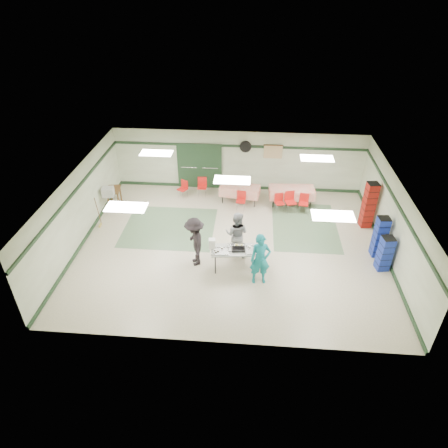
# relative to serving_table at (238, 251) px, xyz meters

# --- Properties ---
(floor) EXTENTS (11.00, 11.00, 0.00)m
(floor) POSITION_rel_serving_table_xyz_m (-0.31, 1.25, -0.71)
(floor) COLOR beige
(floor) RESTS_ON ground
(ceiling) EXTENTS (11.00, 11.00, 0.00)m
(ceiling) POSITION_rel_serving_table_xyz_m (-0.31, 1.25, 1.99)
(ceiling) COLOR silver
(ceiling) RESTS_ON wall_back
(wall_back) EXTENTS (11.00, 0.00, 11.00)m
(wall_back) POSITION_rel_serving_table_xyz_m (-0.31, 5.75, 0.64)
(wall_back) COLOR silver
(wall_back) RESTS_ON floor
(wall_front) EXTENTS (11.00, 0.00, 11.00)m
(wall_front) POSITION_rel_serving_table_xyz_m (-0.31, -3.25, 0.64)
(wall_front) COLOR silver
(wall_front) RESTS_ON floor
(wall_left) EXTENTS (0.00, 9.00, 9.00)m
(wall_left) POSITION_rel_serving_table_xyz_m (-5.81, 1.25, 0.64)
(wall_left) COLOR silver
(wall_left) RESTS_ON floor
(wall_right) EXTENTS (0.00, 9.00, 9.00)m
(wall_right) POSITION_rel_serving_table_xyz_m (5.19, 1.25, 0.64)
(wall_right) COLOR silver
(wall_right) RESTS_ON floor
(trim_back) EXTENTS (11.00, 0.06, 0.10)m
(trim_back) POSITION_rel_serving_table_xyz_m (-0.31, 5.72, 1.34)
(trim_back) COLOR #1E3720
(trim_back) RESTS_ON wall_back
(baseboard_back) EXTENTS (11.00, 0.06, 0.12)m
(baseboard_back) POSITION_rel_serving_table_xyz_m (-0.31, 5.72, -0.65)
(baseboard_back) COLOR #1E3720
(baseboard_back) RESTS_ON floor
(trim_left) EXTENTS (0.06, 9.00, 0.10)m
(trim_left) POSITION_rel_serving_table_xyz_m (-5.78, 1.25, 1.34)
(trim_left) COLOR #1E3720
(trim_left) RESTS_ON wall_back
(baseboard_left) EXTENTS (0.06, 9.00, 0.12)m
(baseboard_left) POSITION_rel_serving_table_xyz_m (-5.78, 1.25, -0.65)
(baseboard_left) COLOR #1E3720
(baseboard_left) RESTS_ON floor
(trim_right) EXTENTS (0.06, 9.00, 0.10)m
(trim_right) POSITION_rel_serving_table_xyz_m (5.16, 1.25, 1.34)
(trim_right) COLOR #1E3720
(trim_right) RESTS_ON wall_back
(baseboard_right) EXTENTS (0.06, 9.00, 0.12)m
(baseboard_right) POSITION_rel_serving_table_xyz_m (5.16, 1.25, -0.65)
(baseboard_right) COLOR #1E3720
(baseboard_right) RESTS_ON floor
(green_patch_a) EXTENTS (3.50, 3.00, 0.01)m
(green_patch_a) POSITION_rel_serving_table_xyz_m (-2.81, 2.25, -0.71)
(green_patch_a) COLOR #5F7B5A
(green_patch_a) RESTS_ON floor
(green_patch_b) EXTENTS (2.50, 3.50, 0.01)m
(green_patch_b) POSITION_rel_serving_table_xyz_m (2.49, 2.75, -0.71)
(green_patch_b) COLOR #5F7B5A
(green_patch_b) RESTS_ON floor
(double_door_left) EXTENTS (0.90, 0.06, 2.10)m
(double_door_left) POSITION_rel_serving_table_xyz_m (-2.51, 5.69, 0.34)
(double_door_left) COLOR gray
(double_door_left) RESTS_ON floor
(double_door_right) EXTENTS (0.90, 0.06, 2.10)m
(double_door_right) POSITION_rel_serving_table_xyz_m (-1.56, 5.69, 0.34)
(double_door_right) COLOR gray
(double_door_right) RESTS_ON floor
(door_frame) EXTENTS (2.00, 0.03, 2.15)m
(door_frame) POSITION_rel_serving_table_xyz_m (-2.04, 5.67, 0.34)
(door_frame) COLOR #1E3720
(door_frame) RESTS_ON floor
(wall_fan) EXTENTS (0.50, 0.10, 0.50)m
(wall_fan) POSITION_rel_serving_table_xyz_m (-0.01, 5.69, 1.34)
(wall_fan) COLOR black
(wall_fan) RESTS_ON wall_back
(scroll_banner) EXTENTS (0.80, 0.02, 0.60)m
(scroll_banner) POSITION_rel_serving_table_xyz_m (1.19, 5.69, 1.14)
(scroll_banner) COLOR tan
(scroll_banner) RESTS_ON wall_back
(serving_table) EXTENTS (1.87, 0.92, 0.76)m
(serving_table) POSITION_rel_serving_table_xyz_m (0.00, 0.00, 0.00)
(serving_table) COLOR #B2B2AD
(serving_table) RESTS_ON floor
(sheet_tray_right) EXTENTS (0.69, 0.55, 0.02)m
(sheet_tray_right) POSITION_rel_serving_table_xyz_m (0.54, -0.01, 0.06)
(sheet_tray_right) COLOR silver
(sheet_tray_right) RESTS_ON serving_table
(sheet_tray_mid) EXTENTS (0.61, 0.49, 0.02)m
(sheet_tray_mid) POSITION_rel_serving_table_xyz_m (-0.07, 0.09, 0.06)
(sheet_tray_mid) COLOR silver
(sheet_tray_mid) RESTS_ON serving_table
(sheet_tray_left) EXTENTS (0.62, 0.50, 0.02)m
(sheet_tray_left) POSITION_rel_serving_table_xyz_m (-0.60, -0.17, 0.06)
(sheet_tray_left) COLOR silver
(sheet_tray_left) RESTS_ON serving_table
(baking_pan) EXTENTS (0.47, 0.33, 0.08)m
(baking_pan) POSITION_rel_serving_table_xyz_m (-0.00, -0.04, 0.09)
(baking_pan) COLOR black
(baking_pan) RESTS_ON serving_table
(foam_box_stack) EXTENTS (0.24, 0.22, 0.35)m
(foam_box_stack) POSITION_rel_serving_table_xyz_m (-0.88, 0.01, 0.22)
(foam_box_stack) COLOR white
(foam_box_stack) RESTS_ON serving_table
(volunteer_teal) EXTENTS (0.71, 0.53, 1.79)m
(volunteer_teal) POSITION_rel_serving_table_xyz_m (0.72, -0.65, 0.18)
(volunteer_teal) COLOR teal
(volunteer_teal) RESTS_ON floor
(volunteer_grey) EXTENTS (0.93, 0.78, 1.69)m
(volunteer_grey) POSITION_rel_serving_table_xyz_m (-0.10, 0.76, 0.13)
(volunteer_grey) COLOR gray
(volunteer_grey) RESTS_ON floor
(volunteer_dark) EXTENTS (0.99, 1.31, 1.79)m
(volunteer_dark) POSITION_rel_serving_table_xyz_m (-1.47, 0.13, 0.18)
(volunteer_dark) COLOR black
(volunteer_dark) RESTS_ON floor
(dining_table_a) EXTENTS (1.92, 0.93, 0.77)m
(dining_table_a) POSITION_rel_serving_table_xyz_m (2.03, 4.46, -0.15)
(dining_table_a) COLOR red
(dining_table_a) RESTS_ON floor
(dining_table_b) EXTENTS (1.76, 0.98, 0.77)m
(dining_table_b) POSITION_rel_serving_table_xyz_m (-0.17, 4.46, -0.15)
(dining_table_b) COLOR red
(dining_table_b) RESTS_ON floor
(chair_a) EXTENTS (0.51, 0.51, 0.88)m
(chair_a) POSITION_rel_serving_table_xyz_m (1.93, 3.89, -0.18)
(chair_a) COLOR red
(chair_a) RESTS_ON floor
(chair_b) EXTENTS (0.45, 0.45, 0.78)m
(chair_b) POSITION_rel_serving_table_xyz_m (1.49, 3.88, -0.24)
(chair_b) COLOR red
(chair_b) RESTS_ON floor
(chair_c) EXTENTS (0.42, 0.42, 0.81)m
(chair_c) POSITION_rel_serving_table_xyz_m (2.50, 3.88, -0.22)
(chair_c) COLOR red
(chair_c) RESTS_ON floor
(chair_d) EXTENTS (0.40, 0.40, 0.81)m
(chair_d) POSITION_rel_serving_table_xyz_m (-0.08, 3.88, -0.22)
(chair_d) COLOR red
(chair_d) RESTS_ON floor
(chair_loose_a) EXTENTS (0.41, 0.41, 0.85)m
(chair_loose_a) POSITION_rel_serving_table_xyz_m (-1.85, 4.94, -0.20)
(chair_loose_a) COLOR red
(chair_loose_a) RESTS_ON floor
(chair_loose_b) EXTENTS (0.50, 0.50, 0.78)m
(chair_loose_b) POSITION_rel_serving_table_xyz_m (-2.65, 4.72, -0.24)
(chair_loose_b) COLOR red
(chair_loose_b) RESTS_ON floor
(crate_stack_blue_a) EXTENTS (0.43, 0.43, 1.54)m
(crate_stack_blue_a) POSITION_rel_serving_table_xyz_m (4.84, 1.10, 0.06)
(crate_stack_blue_a) COLOR #193099
(crate_stack_blue_a) RESTS_ON floor
(crate_stack_red) EXTENTS (0.46, 0.46, 1.88)m
(crate_stack_red) POSITION_rel_serving_table_xyz_m (4.84, 2.98, 0.22)
(crate_stack_red) COLOR maroon
(crate_stack_red) RESTS_ON floor
(crate_stack_blue_b) EXTENTS (0.45, 0.45, 1.27)m
(crate_stack_blue_b) POSITION_rel_serving_table_xyz_m (4.84, 0.33, -0.08)
(crate_stack_blue_b) COLOR #193099
(crate_stack_blue_b) RESTS_ON floor
(printer_table) EXTENTS (0.65, 0.88, 0.74)m
(printer_table) POSITION_rel_serving_table_xyz_m (-5.46, 3.81, -0.09)
(printer_table) COLOR brown
(printer_table) RESTS_ON floor
(office_printer) EXTENTS (0.52, 0.47, 0.36)m
(office_printer) POSITION_rel_serving_table_xyz_m (-5.46, 3.22, 0.21)
(office_printer) COLOR #AFAFAB
(office_printer) RESTS_ON printer_table
(broom) EXTENTS (0.05, 0.21, 1.28)m
(broom) POSITION_rel_serving_table_xyz_m (-5.54, 2.14, -0.04)
(broom) COLOR brown
(broom) RESTS_ON floor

